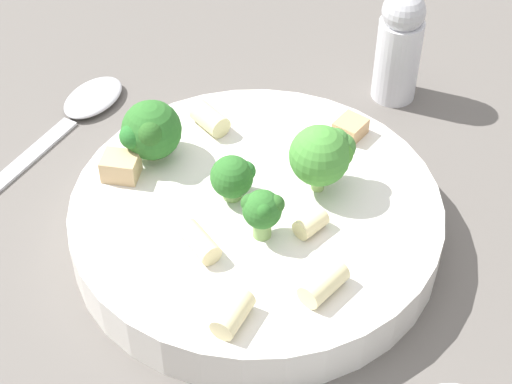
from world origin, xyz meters
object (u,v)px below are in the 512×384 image
object	(u,v)px
rigatoni_1	(233,314)
spoon	(74,114)
broccoli_floret_3	(233,176)
pepper_shaker	(399,45)
pasta_bowl	(256,218)
chicken_chunk_1	(351,128)
rigatoni_0	(210,119)
chicken_chunk_0	(121,167)
rigatoni_2	(324,284)
broccoli_floret_0	(324,154)
rigatoni_4	(311,223)
broccoli_floret_1	(150,131)
broccoli_floret_2	(263,210)
rigatoni_3	(200,242)

from	to	relation	value
rigatoni_1	spoon	bearing A→B (deg)	-67.66
broccoli_floret_3	pepper_shaker	distance (m)	0.19
pasta_bowl	chicken_chunk_1	size ratio (longest dim) A/B	11.93
rigatoni_0	chicken_chunk_0	xyz separation A→B (m)	(0.06, 0.04, 0.00)
rigatoni_2	pasta_bowl	bearing A→B (deg)	-69.68
broccoli_floret_0	broccoli_floret_3	world-z (taller)	broccoli_floret_0
spoon	rigatoni_4	bearing A→B (deg)	131.65
rigatoni_2	chicken_chunk_0	bearing A→B (deg)	-45.49
broccoli_floret_1	chicken_chunk_1	size ratio (longest dim) A/B	2.10
broccoli_floret_2	rigatoni_0	xyz separation A→B (m)	(0.02, -0.11, -0.01)
pasta_bowl	broccoli_floret_2	size ratio (longest dim) A/B	6.99
rigatoni_3	chicken_chunk_1	world-z (taller)	rigatoni_3
chicken_chunk_1	rigatoni_2	bearing A→B (deg)	71.59
broccoli_floret_1	chicken_chunk_1	xyz separation A→B (m)	(-0.14, -0.00, -0.02)
chicken_chunk_1	pepper_shaker	xyz separation A→B (m)	(-0.05, -0.08, 0.01)
broccoli_floret_0	rigatoni_2	distance (m)	0.09
broccoli_floret_2	broccoli_floret_3	world-z (taller)	broccoli_floret_2
broccoli_floret_2	chicken_chunk_0	bearing A→B (deg)	-37.71
broccoli_floret_1	rigatoni_1	xyz separation A→B (m)	(-0.04, 0.14, -0.02)
pepper_shaker	chicken_chunk_0	bearing A→B (deg)	25.53
broccoli_floret_3	broccoli_floret_1	bearing A→B (deg)	-42.41
broccoli_floret_1	rigatoni_2	size ratio (longest dim) A/B	1.41
rigatoni_3	rigatoni_4	xyz separation A→B (m)	(-0.07, -0.01, -0.00)
rigatoni_0	rigatoni_2	distance (m)	0.16
broccoli_floret_1	rigatoni_3	bearing A→B (deg)	105.17
rigatoni_0	pepper_shaker	bearing A→B (deg)	-158.20
broccoli_floret_3	pepper_shaker	bearing A→B (deg)	-137.42
broccoli_floret_3	rigatoni_3	size ratio (longest dim) A/B	1.09
rigatoni_2	chicken_chunk_0	world-z (taller)	same
chicken_chunk_1	spoon	distance (m)	0.21
broccoli_floret_0	broccoli_floret_2	xyz separation A→B (m)	(0.04, 0.04, -0.01)
rigatoni_3	spoon	world-z (taller)	rigatoni_3
broccoli_floret_2	rigatoni_3	xyz separation A→B (m)	(0.04, 0.01, -0.01)
rigatoni_2	chicken_chunk_1	world-z (taller)	rigatoni_2
broccoli_floret_1	chicken_chunk_1	distance (m)	0.14
broccoli_floret_3	rigatoni_0	world-z (taller)	broccoli_floret_3
rigatoni_2	chicken_chunk_1	bearing A→B (deg)	-108.41
broccoli_floret_1	chicken_chunk_0	world-z (taller)	broccoli_floret_1
rigatoni_4	rigatoni_3	bearing A→B (deg)	5.67
rigatoni_4	pepper_shaker	world-z (taller)	pepper_shaker
spoon	chicken_chunk_0	bearing A→B (deg)	109.52
broccoli_floret_0	rigatoni_3	distance (m)	0.10
rigatoni_4	pepper_shaker	size ratio (longest dim) A/B	0.22
chicken_chunk_1	spoon	xyz separation A→B (m)	(0.19, -0.08, -0.03)
broccoli_floret_0	rigatoni_4	world-z (taller)	broccoli_floret_0
rigatoni_2	pepper_shaker	bearing A→B (deg)	-114.71
rigatoni_0	pasta_bowl	bearing A→B (deg)	105.42
chicken_chunk_0	rigatoni_1	bearing A→B (deg)	114.55
broccoli_floret_0	chicken_chunk_0	distance (m)	0.13
pasta_bowl	rigatoni_2	world-z (taller)	rigatoni_2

